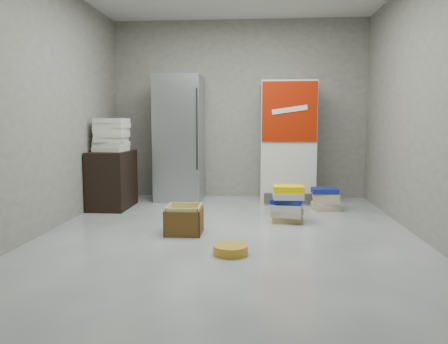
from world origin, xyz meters
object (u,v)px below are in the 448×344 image
Objects in this scene: wood_shelf at (112,180)px; cardboard_box at (184,222)px; steel_fridge at (180,139)px; coke_cooler at (287,142)px; phonebook_stack_main at (287,204)px.

wood_shelf is 2.06× the size of cardboard_box.
steel_fridge is 2.37× the size of wood_shelf.
wood_shelf is at bearing 132.41° from cardboard_box.
coke_cooler is at bearing 58.50° from cardboard_box.
phonebook_stack_main is at bearing -16.42° from wood_shelf.
steel_fridge reaches higher than wood_shelf.
phonebook_stack_main is at bearing -42.49° from steel_fridge.
steel_fridge reaches higher than phonebook_stack_main.
cardboard_box is at bearing -145.29° from phonebook_stack_main.
phonebook_stack_main is (-0.08, -1.43, -0.68)m from coke_cooler.
coke_cooler is 2.25× the size of wood_shelf.
coke_cooler is at bearing -0.18° from steel_fridge.
wood_shelf is 1.80× the size of phonebook_stack_main.
cardboard_box is (-1.15, -0.63, -0.10)m from phonebook_stack_main.
phonebook_stack_main is 1.32m from cardboard_box.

